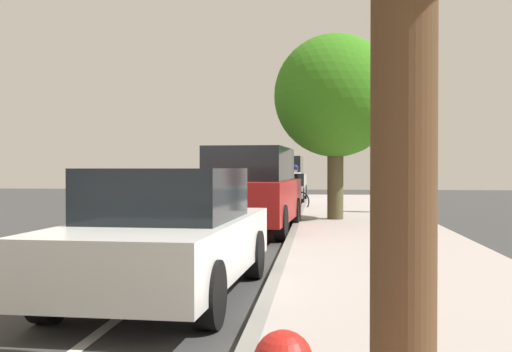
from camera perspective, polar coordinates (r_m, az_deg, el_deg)
ground at (r=13.07m, az=-5.08°, el=-5.94°), size 60.63×60.63×0.00m
sidewalk at (r=12.89m, az=11.16°, el=-5.70°), size 3.35×37.90×0.15m
curb_edge at (r=12.84m, az=3.29°, el=-5.71°), size 0.16×37.90×0.15m
lane_stripe_centre at (r=12.87m, az=-17.98°, el=-6.06°), size 0.14×35.80×0.01m
lane_stripe_bike_edge at (r=13.00m, az=-3.24°, el=-5.95°), size 0.12×37.90×0.01m
parked_sedan_white_second at (r=7.43m, az=-8.07°, el=-5.24°), size 2.01×4.48×1.52m
parked_suv_red_mid at (r=14.40m, az=-0.43°, el=-1.22°), size 2.19×4.81×1.99m
parked_suv_silver_far at (r=26.14m, az=2.40°, el=-0.32°), size 2.02×4.72×1.99m
bicycle_at_curb at (r=22.09m, az=3.11°, el=-2.23°), size 1.44×1.03×0.75m
cyclist_with_backpack at (r=21.59m, az=3.64°, el=-0.65°), size 0.54×0.55×1.63m
street_tree_mid_block at (r=16.80m, az=7.30°, el=7.24°), size 3.27×3.27×4.93m
pedestrian_on_phone at (r=19.57m, az=11.45°, el=-0.56°), size 0.41×0.53×1.64m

